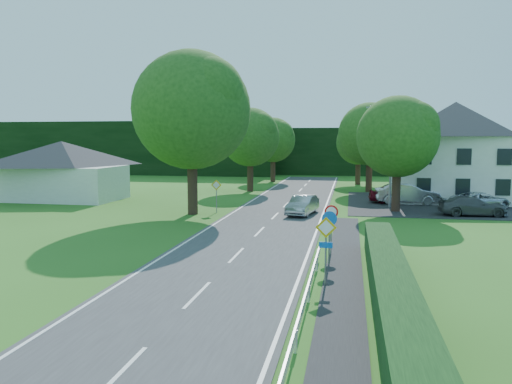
% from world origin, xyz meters
% --- Properties ---
extents(ground, '(160.00, 160.00, 0.00)m').
position_xyz_m(ground, '(0.00, 0.00, 0.00)').
color(ground, '#295518').
rests_on(ground, ground).
extents(road, '(7.00, 80.00, 0.04)m').
position_xyz_m(road, '(0.00, 20.00, 0.02)').
color(road, '#363538').
rests_on(road, ground).
extents(footpath, '(1.50, 44.00, 0.04)m').
position_xyz_m(footpath, '(4.95, 2.00, 0.02)').
color(footpath, black).
rests_on(footpath, ground).
extents(parking_pad, '(14.00, 16.00, 0.04)m').
position_xyz_m(parking_pad, '(12.00, 33.00, 0.02)').
color(parking_pad, black).
rests_on(parking_pad, ground).
extents(line_edge_left, '(0.12, 80.00, 0.01)m').
position_xyz_m(line_edge_left, '(-3.25, 20.00, 0.04)').
color(line_edge_left, white).
rests_on(line_edge_left, road).
extents(line_edge_right, '(0.12, 80.00, 0.01)m').
position_xyz_m(line_edge_right, '(3.25, 20.00, 0.04)').
color(line_edge_right, white).
rests_on(line_edge_right, road).
extents(line_centre, '(0.12, 80.00, 0.01)m').
position_xyz_m(line_centre, '(0.00, 20.00, 0.04)').
color(line_centre, white).
rests_on(line_centre, road).
extents(hedge_right, '(1.20, 30.00, 1.30)m').
position_xyz_m(hedge_right, '(6.50, 0.00, 0.65)').
color(hedge_right, black).
rests_on(hedge_right, ground).
extents(tree_main, '(9.40, 9.40, 11.64)m').
position_xyz_m(tree_main, '(-6.00, 24.00, 5.82)').
color(tree_main, '#1F4915').
rests_on(tree_main, ground).
extents(tree_left_far, '(7.00, 7.00, 8.58)m').
position_xyz_m(tree_left_far, '(-5.00, 40.00, 4.29)').
color(tree_left_far, '#1F4915').
rests_on(tree_left_far, ground).
extents(tree_right_far, '(7.40, 7.40, 9.09)m').
position_xyz_m(tree_right_far, '(7.00, 42.00, 4.54)').
color(tree_right_far, '#1F4915').
rests_on(tree_right_far, ground).
extents(tree_left_back, '(6.60, 6.60, 8.07)m').
position_xyz_m(tree_left_back, '(-4.50, 52.00, 4.04)').
color(tree_left_back, '#1F4915').
rests_on(tree_left_back, ground).
extents(tree_right_back, '(6.20, 6.20, 7.56)m').
position_xyz_m(tree_right_back, '(6.00, 50.00, 3.78)').
color(tree_right_back, '#1F4915').
rests_on(tree_right_back, ground).
extents(tree_right_mid, '(7.00, 7.00, 8.58)m').
position_xyz_m(tree_right_mid, '(8.50, 28.00, 4.29)').
color(tree_right_mid, '#1F4915').
rests_on(tree_right_mid, ground).
extents(treeline_left, '(44.00, 6.00, 8.00)m').
position_xyz_m(treeline_left, '(-28.00, 62.00, 4.00)').
color(treeline_left, black).
rests_on(treeline_left, ground).
extents(treeline_right, '(30.00, 5.00, 7.00)m').
position_xyz_m(treeline_right, '(8.00, 66.00, 3.50)').
color(treeline_right, black).
rests_on(treeline_right, ground).
extents(bungalow_left, '(11.00, 6.50, 5.20)m').
position_xyz_m(bungalow_left, '(-20.00, 30.00, 2.71)').
color(bungalow_left, silver).
rests_on(bungalow_left, ground).
extents(house_white, '(10.60, 8.40, 8.60)m').
position_xyz_m(house_white, '(14.00, 36.00, 4.41)').
color(house_white, white).
rests_on(house_white, ground).
extents(streetlight, '(2.03, 0.18, 8.00)m').
position_xyz_m(streetlight, '(8.06, 30.00, 4.46)').
color(streetlight, gray).
rests_on(streetlight, ground).
extents(sign_priority_right, '(0.78, 0.09, 2.59)m').
position_xyz_m(sign_priority_right, '(4.30, 7.98, 1.80)').
color(sign_priority_right, gray).
rests_on(sign_priority_right, ground).
extents(sign_roundabout, '(0.64, 0.08, 2.37)m').
position_xyz_m(sign_roundabout, '(4.30, 10.98, 1.67)').
color(sign_roundabout, gray).
rests_on(sign_roundabout, ground).
extents(sign_speed_limit, '(0.64, 0.11, 2.37)m').
position_xyz_m(sign_speed_limit, '(4.30, 12.97, 1.77)').
color(sign_speed_limit, gray).
rests_on(sign_speed_limit, ground).
extents(sign_priority_left, '(0.78, 0.09, 2.44)m').
position_xyz_m(sign_priority_left, '(-4.50, 24.98, 1.72)').
color(sign_priority_left, gray).
rests_on(sign_priority_left, ground).
extents(moving_car, '(2.15, 4.36, 1.38)m').
position_xyz_m(moving_car, '(1.83, 25.02, 0.73)').
color(moving_car, '#A9A9AE').
rests_on(moving_car, road).
extents(motorcycle, '(0.94, 1.73, 0.86)m').
position_xyz_m(motorcycle, '(1.46, 30.41, 0.47)').
color(motorcycle, black).
rests_on(motorcycle, road).
extents(parked_car_red, '(4.48, 2.02, 1.49)m').
position_xyz_m(parked_car_red, '(8.88, 33.00, 0.79)').
color(parked_car_red, maroon).
rests_on(parked_car_red, parking_pad).
extents(parked_car_silver_a, '(5.29, 2.09, 1.72)m').
position_xyz_m(parked_car_silver_a, '(9.82, 32.55, 0.90)').
color(parked_car_silver_a, '#A8A7AC').
rests_on(parked_car_silver_a, parking_pad).
extents(parked_car_grey, '(4.71, 2.20, 1.33)m').
position_xyz_m(parked_car_grey, '(13.62, 26.80, 0.71)').
color(parked_car_grey, '#46464B').
rests_on(parked_car_grey, parking_pad).
extents(parked_car_silver_b, '(5.09, 3.97, 1.29)m').
position_xyz_m(parked_car_silver_b, '(15.07, 30.69, 0.68)').
color(parked_car_silver_b, silver).
rests_on(parked_car_silver_b, parking_pad).
extents(parasol, '(2.59, 2.61, 1.79)m').
position_xyz_m(parasol, '(8.79, 31.59, 0.94)').
color(parasol, '#C94210').
rests_on(parasol, parking_pad).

